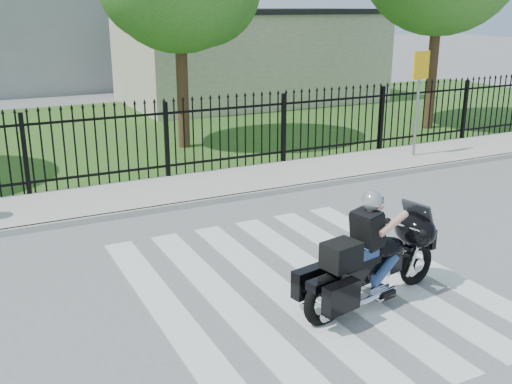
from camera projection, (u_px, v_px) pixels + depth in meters
name	position (u px, v px, depth m)	size (l,w,h in m)	color
ground	(305.00, 285.00, 8.57)	(120.00, 120.00, 0.00)	slate
crosswalk	(305.00, 285.00, 8.57)	(5.00, 5.50, 0.01)	silver
sidewalk	(184.00, 190.00, 12.81)	(40.00, 2.00, 0.12)	#ADAAA3
curb	(201.00, 203.00, 11.96)	(40.00, 0.12, 0.12)	#ADAAA3
grass_strip	(106.00, 133.00, 18.79)	(40.00, 12.00, 0.02)	#2A541C
iron_fence	(167.00, 142.00, 13.41)	(26.00, 0.04, 1.80)	black
building_low	(250.00, 58.00, 24.69)	(10.00, 6.00, 3.50)	beige
building_low_roof	(250.00, 11.00, 24.14)	(10.20, 6.20, 0.20)	black
motorcycle_rider	(371.00, 257.00, 7.85)	(2.44, 1.11, 1.63)	black
traffic_sign	(420.00, 82.00, 14.90)	(0.57, 0.15, 2.64)	gray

